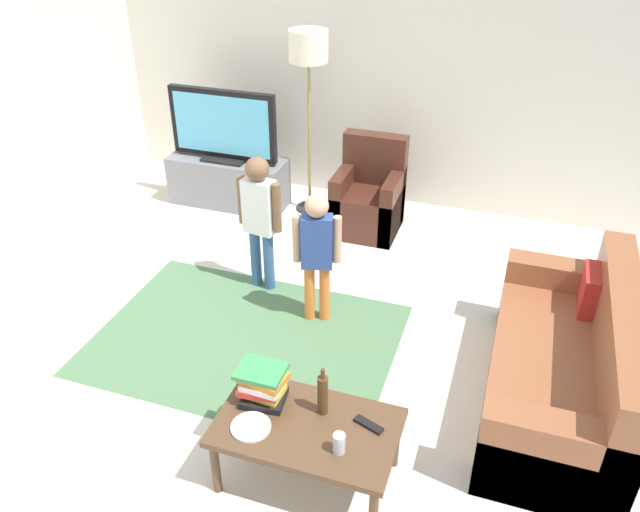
% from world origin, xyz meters
% --- Properties ---
extents(ground, '(7.80, 7.80, 0.00)m').
position_xyz_m(ground, '(0.00, 0.00, 0.00)').
color(ground, beige).
extents(wall_back, '(6.00, 0.12, 2.70)m').
position_xyz_m(wall_back, '(0.00, 3.00, 1.35)').
color(wall_back, silver).
rests_on(wall_back, ground).
extents(area_rug, '(2.20, 1.60, 0.01)m').
position_xyz_m(area_rug, '(-0.48, 0.29, 0.00)').
color(area_rug, '#4C724C').
rests_on(area_rug, ground).
extents(tv_stand, '(1.20, 0.44, 0.50)m').
position_xyz_m(tv_stand, '(-1.57, 2.30, 0.24)').
color(tv_stand, slate).
rests_on(tv_stand, ground).
extents(tv, '(1.10, 0.28, 0.71)m').
position_xyz_m(tv, '(-1.57, 2.28, 0.85)').
color(tv, black).
rests_on(tv, tv_stand).
extents(couch, '(0.80, 1.80, 0.86)m').
position_xyz_m(couch, '(1.76, 0.35, 0.29)').
color(couch, brown).
rests_on(couch, ground).
extents(armchair, '(0.60, 0.60, 0.90)m').
position_xyz_m(armchair, '(-0.07, 2.26, 0.30)').
color(armchair, '#472319').
rests_on(armchair, ground).
extents(floor_lamp, '(0.36, 0.36, 1.78)m').
position_xyz_m(floor_lamp, '(-0.74, 2.45, 1.54)').
color(floor_lamp, '#262626').
rests_on(floor_lamp, ground).
extents(child_near_tv, '(0.39, 0.19, 1.16)m').
position_xyz_m(child_near_tv, '(-0.64, 1.00, 0.70)').
color(child_near_tv, '#33598C').
rests_on(child_near_tv, ground).
extents(child_center, '(0.35, 0.19, 1.07)m').
position_xyz_m(child_center, '(-0.06, 0.72, 0.64)').
color(child_center, orange).
rests_on(child_center, ground).
extents(coffee_table, '(1.00, 0.60, 0.42)m').
position_xyz_m(coffee_table, '(0.38, -0.73, 0.37)').
color(coffee_table, '#513823').
rests_on(coffee_table, ground).
extents(book_stack, '(0.29, 0.23, 0.22)m').
position_xyz_m(book_stack, '(0.08, -0.63, 0.53)').
color(book_stack, black).
rests_on(book_stack, coffee_table).
extents(bottle, '(0.06, 0.06, 0.31)m').
position_xyz_m(bottle, '(0.43, -0.61, 0.55)').
color(bottle, '#4C3319').
rests_on(bottle, coffee_table).
extents(tv_remote, '(0.18, 0.10, 0.02)m').
position_xyz_m(tv_remote, '(0.70, -0.63, 0.43)').
color(tv_remote, black).
rests_on(tv_remote, coffee_table).
extents(soda_can, '(0.07, 0.07, 0.12)m').
position_xyz_m(soda_can, '(0.60, -0.85, 0.48)').
color(soda_can, silver).
rests_on(soda_can, coffee_table).
extents(plate, '(0.22, 0.22, 0.02)m').
position_xyz_m(plate, '(0.10, -0.85, 0.43)').
color(plate, white).
rests_on(plate, coffee_table).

